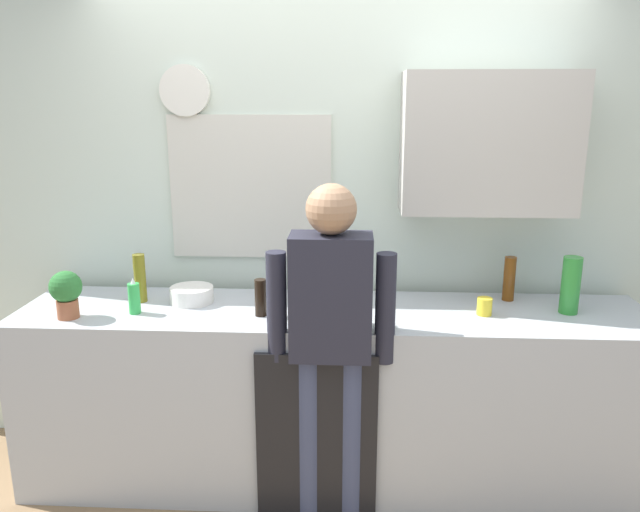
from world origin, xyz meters
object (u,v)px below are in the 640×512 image
object	(u,v)px
cup_yellow_cup	(484,306)
mixing_bowl	(192,295)
bottle_olive_oil	(140,278)
bottle_amber_beer	(509,279)
person_at_sink	(331,329)
dish_soap	(134,298)
coffee_maker	(316,295)
bottle_clear_soda	(571,285)
bottle_dark_sauce	(261,298)
potted_plant	(66,291)

from	to	relation	value
cup_yellow_cup	mixing_bowl	world-z (taller)	cup_yellow_cup
bottle_olive_oil	cup_yellow_cup	world-z (taller)	bottle_olive_oil
bottle_amber_beer	cup_yellow_cup	world-z (taller)	bottle_amber_beer
person_at_sink	bottle_olive_oil	bearing A→B (deg)	166.87
bottle_olive_oil	dish_soap	xyz separation A→B (m)	(0.03, -0.18, -0.05)
coffee_maker	bottle_clear_soda	size ratio (longest dim) A/B	1.18
bottle_dark_sauce	person_at_sink	distance (m)	0.41
bottle_dark_sauce	person_at_sink	xyz separation A→B (m)	(0.34, -0.21, -0.07)
mixing_bowl	potted_plant	size ratio (longest dim) A/B	0.96
cup_yellow_cup	potted_plant	distance (m)	1.99
coffee_maker	person_at_sink	distance (m)	0.17
bottle_clear_soda	potted_plant	world-z (taller)	bottle_clear_soda
bottle_amber_beer	coffee_maker	bearing A→B (deg)	-156.97
cup_yellow_cup	dish_soap	size ratio (longest dim) A/B	0.47
bottle_clear_soda	bottle_olive_oil	bearing A→B (deg)	178.52
coffee_maker	bottle_amber_beer	bearing A→B (deg)	23.03
bottle_dark_sauce	bottle_amber_beer	distance (m)	1.28
coffee_maker	mixing_bowl	distance (m)	0.72
person_at_sink	potted_plant	bearing A→B (deg)	-177.73
bottle_olive_oil	person_at_sink	bearing A→B (deg)	-21.09
coffee_maker	bottle_dark_sauce	distance (m)	0.30
cup_yellow_cup	mixing_bowl	bearing A→B (deg)	175.65
coffee_maker	person_at_sink	xyz separation A→B (m)	(0.07, -0.09, -0.13)
dish_soap	bottle_olive_oil	bearing A→B (deg)	99.27
mixing_bowl	dish_soap	xyz separation A→B (m)	(-0.23, -0.18, 0.04)
bottle_clear_soda	bottle_dark_sauce	bearing A→B (deg)	-175.40
bottle_dark_sauce	bottle_amber_beer	bearing A→B (deg)	13.57
bottle_dark_sauce	cup_yellow_cup	world-z (taller)	bottle_dark_sauce
bottle_olive_oil	mixing_bowl	world-z (taller)	bottle_olive_oil
cup_yellow_cup	person_at_sink	world-z (taller)	person_at_sink
bottle_amber_beer	mixing_bowl	size ratio (longest dim) A/B	1.05
bottle_olive_oil	coffee_maker	bearing A→B (deg)	-17.35
coffee_maker	dish_soap	xyz separation A→B (m)	(-0.89, 0.11, -0.07)
potted_plant	bottle_dark_sauce	bearing A→B (deg)	5.07
mixing_bowl	bottle_clear_soda	bearing A→B (deg)	-1.79
dish_soap	cup_yellow_cup	bearing A→B (deg)	2.37
potted_plant	bottle_clear_soda	bearing A→B (deg)	4.78
bottle_olive_oil	potted_plant	distance (m)	0.37
bottle_amber_beer	bottle_clear_soda	bearing A→B (deg)	-36.06
bottle_olive_oil	bottle_clear_soda	bearing A→B (deg)	-1.48
bottle_clear_soda	potted_plant	xyz separation A→B (m)	(-2.40, -0.20, -0.01)
cup_yellow_cup	potted_plant	size ratio (longest dim) A/B	0.37
bottle_clear_soda	potted_plant	size ratio (longest dim) A/B	1.22
bottle_olive_oil	dish_soap	size ratio (longest dim) A/B	1.39
bottle_clear_soda	bottle_amber_beer	bearing A→B (deg)	143.94
bottle_dark_sauce	mixing_bowl	world-z (taller)	bottle_dark_sauce
bottle_amber_beer	dish_soap	xyz separation A→B (m)	(-1.86, -0.30, -0.04)
bottle_amber_beer	potted_plant	xyz separation A→B (m)	(-2.15, -0.38, 0.02)
bottle_clear_soda	cup_yellow_cup	distance (m)	0.43
bottle_dark_sauce	cup_yellow_cup	bearing A→B (deg)	3.60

